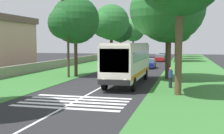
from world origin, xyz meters
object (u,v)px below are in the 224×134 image
object	(u,v)px
trailing_car_3	(163,56)
coach_bus	(128,60)
roadside_tree_left_1	(120,31)
roadside_tree_right_0	(180,27)
roadside_tree_left_3	(110,23)
trailing_car_1	(133,61)
trailing_car_2	(160,58)
pedestrian	(171,77)
roadside_tree_right_4	(167,9)
roadside_tree_left_2	(75,22)
roadside_tree_right_2	(175,29)
roadside_tree_left_4	(133,31)
roadside_tree_right_1	(180,33)
trailing_car_0	(149,64)
utility_pole	(68,35)

from	to	relation	value
trailing_car_3	coach_bus	bearing A→B (deg)	179.66
roadside_tree_left_1	roadside_tree_right_0	size ratio (longest dim) A/B	0.78
roadside_tree_left_1	roadside_tree_right_0	distance (m)	24.53
roadside_tree_left_3	trailing_car_1	bearing A→B (deg)	-106.37
trailing_car_2	pedestrian	distance (m)	35.08
trailing_car_1	roadside_tree_right_4	bearing A→B (deg)	-160.86
roadside_tree_left_2	roadside_tree_left_3	bearing A→B (deg)	2.58
roadside_tree_left_2	roadside_tree_right_2	distance (m)	30.51
trailing_car_2	roadside_tree_left_4	xyz separation A→B (m)	(13.36, 7.92, 6.08)
roadside_tree_left_3	coach_bus	bearing A→B (deg)	-162.09
roadside_tree_right_0	roadside_tree_right_1	world-z (taller)	roadside_tree_right_0
roadside_tree_left_1	roadside_tree_right_2	bearing A→B (deg)	-88.36
roadside_tree_left_4	pedestrian	distance (m)	49.96
trailing_car_0	trailing_car_3	world-z (taller)	same
trailing_car_3	roadside_tree_left_4	bearing A→B (deg)	57.61
roadside_tree_left_3	roadside_tree_left_4	world-z (taller)	roadside_tree_left_3
trailing_car_1	roadside_tree_right_0	size ratio (longest dim) A/B	0.39
coach_bus	roadside_tree_right_0	bearing A→B (deg)	-3.84
trailing_car_1	roadside_tree_right_2	size ratio (longest dim) A/B	0.45
roadside_tree_right_2	trailing_car_0	bearing A→B (deg)	169.09
roadside_tree_left_2	pedestrian	size ratio (longest dim) A/B	5.27
roadside_tree_left_3	roadside_tree_right_2	world-z (taller)	roadside_tree_left_3
coach_bus	roadside_tree_right_4	bearing A→B (deg)	-36.42
roadside_tree_left_1	roadside_tree_right_1	distance (m)	15.90
roadside_tree_left_2	roadside_tree_right_0	distance (m)	51.09
roadside_tree_right_4	roadside_tree_left_3	bearing A→B (deg)	28.58
coach_bus	roadside_tree_right_0	world-z (taller)	roadside_tree_right_0
trailing_car_1	utility_pole	bearing A→B (deg)	169.73
trailing_car_2	roadside_tree_right_0	size ratio (longest dim) A/B	0.39
roadside_tree_left_3	pedestrian	size ratio (longest dim) A/B	6.22
trailing_car_2	utility_pole	distance (m)	31.18
roadside_tree_right_0	coach_bus	bearing A→B (deg)	176.16
roadside_tree_left_3	roadside_tree_right_0	world-z (taller)	roadside_tree_right_0
trailing_car_2	roadside_tree_right_0	bearing A→B (deg)	-9.01
roadside_tree_right_1	roadside_tree_left_4	bearing A→B (deg)	76.65
roadside_tree_left_4	pedestrian	size ratio (longest dim) A/B	5.77
trailing_car_3	utility_pole	world-z (taller)	utility_pole
roadside_tree_right_4	roadside_tree_left_1	bearing A→B (deg)	20.94
pedestrian	roadside_tree_left_2	bearing A→B (deg)	58.64
roadside_tree_right_2	roadside_tree_right_0	bearing A→B (deg)	-1.49
roadside_tree_right_2	roadside_tree_right_4	bearing A→B (deg)	179.99
trailing_car_3	utility_pole	bearing A→B (deg)	169.17
trailing_car_1	roadside_tree_right_0	distance (m)	33.28
trailing_car_1	roadside_tree_left_2	distance (m)	19.39
trailing_car_2	roadside_tree_left_4	bearing A→B (deg)	30.66
roadside_tree_left_3	utility_pole	world-z (taller)	roadside_tree_left_3
trailing_car_0	roadside_tree_right_2	world-z (taller)	roadside_tree_right_2
trailing_car_1	roadside_tree_right_4	xyz separation A→B (m)	(-18.96, -6.58, 6.49)
trailing_car_0	roadside_tree_right_2	distance (m)	18.06
trailing_car_0	roadside_tree_right_1	world-z (taller)	roadside_tree_right_1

